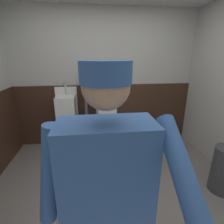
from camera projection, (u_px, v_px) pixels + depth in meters
ground_plane at (118, 205)px, 2.06m from camera, size 3.99×3.96×0.04m
wall_back at (105, 80)px, 3.29m from camera, size 3.99×0.12×2.52m
wainscot_band_back at (106, 114)px, 3.44m from camera, size 3.39×0.03×1.17m
urinal_left at (66, 108)px, 3.15m from camera, size 0.40×0.34×1.24m
urinal_middle at (107, 106)px, 3.24m from camera, size 0.40×0.34×1.24m
privacy_divider_panel at (86, 99)px, 3.08m from camera, size 0.04×0.40×0.90m
person at (107, 192)px, 0.92m from camera, size 0.70×0.60×1.68m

